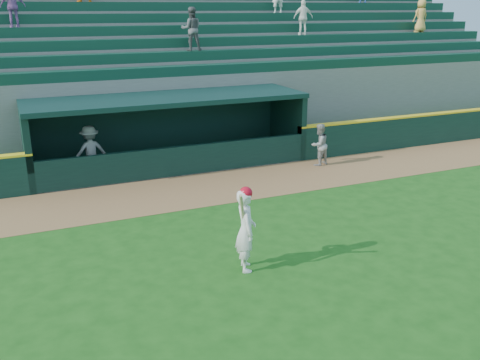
{
  "coord_description": "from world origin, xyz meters",
  "views": [
    {
      "loc": [
        -4.98,
        -9.77,
        5.33
      ],
      "look_at": [
        0.0,
        1.6,
        1.3
      ],
      "focal_mm": 40.0,
      "sensor_mm": 36.0,
      "label": 1
    }
  ],
  "objects": [
    {
      "name": "dugout_player_front",
      "position": [
        4.84,
        5.73,
        0.74
      ],
      "size": [
        0.85,
        0.75,
        1.48
      ],
      "primitive_type": "imported",
      "rotation": [
        0.0,
        0.0,
        3.45
      ],
      "color": "gray",
      "rests_on": "ground"
    },
    {
      "name": "stands",
      "position": [
        0.0,
        12.58,
        2.4
      ],
      "size": [
        34.5,
        6.25,
        7.6
      ],
      "color": "slate",
      "rests_on": "ground"
    },
    {
      "name": "wall_stripe_right",
      "position": [
        12.25,
        6.55,
        1.23
      ],
      "size": [
        15.5,
        0.32,
        0.06
      ],
      "primitive_type": "cube",
      "color": "gold",
      "rests_on": "field_wall_right"
    },
    {
      "name": "dugout_player_inside",
      "position": [
        -2.69,
        7.66,
        0.84
      ],
      "size": [
        1.16,
        0.77,
        1.68
      ],
      "primitive_type": "imported",
      "rotation": [
        0.0,
        0.0,
        3.28
      ],
      "color": "#999894",
      "rests_on": "ground"
    },
    {
      "name": "warning_track",
      "position": [
        0.0,
        4.9,
        0.01
      ],
      "size": [
        40.0,
        3.0,
        0.01
      ],
      "primitive_type": "cube",
      "color": "brown",
      "rests_on": "ground"
    },
    {
      "name": "dugout",
      "position": [
        0.0,
        8.0,
        1.36
      ],
      "size": [
        9.4,
        2.8,
        2.46
      ],
      "color": "slate",
      "rests_on": "ground"
    },
    {
      "name": "field_wall_right",
      "position": [
        12.25,
        6.55,
        0.6
      ],
      "size": [
        15.5,
        0.3,
        1.2
      ],
      "primitive_type": "cube",
      "color": "black",
      "rests_on": "ground"
    },
    {
      "name": "ground",
      "position": [
        0.0,
        0.0,
        0.0
      ],
      "size": [
        120.0,
        120.0,
        0.0
      ],
      "primitive_type": "plane",
      "color": "#184912",
      "rests_on": "ground"
    },
    {
      "name": "batter_at_plate",
      "position": [
        -0.75,
        -0.4,
        0.93
      ],
      "size": [
        0.62,
        0.81,
        1.86
      ],
      "color": "silver",
      "rests_on": "ground"
    }
  ]
}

